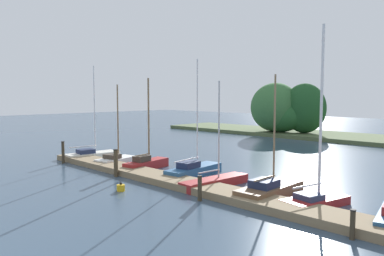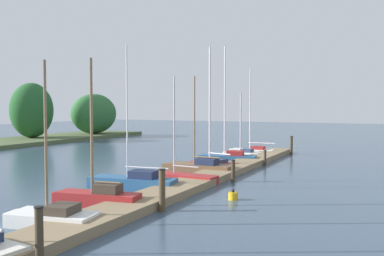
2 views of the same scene
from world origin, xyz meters
name	(u,v)px [view 1 (image 1 of 2)]	position (x,y,z in m)	size (l,w,h in m)	color
dock_pier	(220,192)	(0.00, 13.51, 0.17)	(29.69, 1.80, 0.35)	#847051
sailboat_0	(93,154)	(-13.45, 14.76, 0.32)	(1.71, 4.13, 6.84)	silver
sailboat_1	(117,159)	(-10.27, 14.73, 0.33)	(1.74, 3.20, 5.40)	white
sailboat_2	(147,162)	(-7.46, 15.12, 0.42)	(1.44, 3.65, 5.77)	maroon
sailboat_3	(195,169)	(-3.92, 15.86, 0.36)	(1.62, 4.48, 6.77)	#285684
sailboat_4	(217,181)	(-1.34, 14.84, 0.27)	(1.27, 4.41, 5.42)	maroon
sailboat_5	(271,189)	(1.78, 15.09, 0.35)	(1.45, 4.29, 5.64)	brown
sailboat_6	(316,196)	(3.98, 15.15, 0.42)	(1.95, 3.43, 7.61)	maroon
mooring_piling_0	(63,152)	(-13.16, 12.27, 0.77)	(0.23, 0.23, 1.53)	#3D3323
mooring_piling_1	(116,163)	(-6.98, 12.43, 0.80)	(0.28, 0.28, 1.59)	#4C3D28
mooring_piling_2	(200,188)	(-0.05, 12.20, 0.58)	(0.22, 0.22, 1.14)	#3D3323
mooring_piling_3	(353,224)	(6.59, 12.44, 0.51)	(0.19, 0.19, 1.01)	#3D3323
channel_buoy_0	(121,188)	(-4.01, 10.73, 0.17)	(0.40, 0.40, 0.45)	gold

